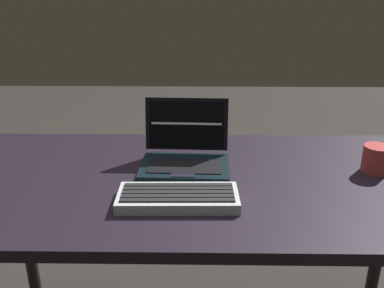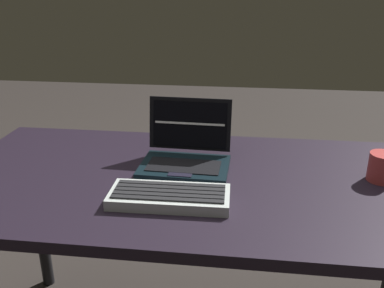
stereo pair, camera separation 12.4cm
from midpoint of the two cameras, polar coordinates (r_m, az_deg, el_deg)
desk at (r=1.24m, az=4.28°, el=-7.59°), size 1.51×0.72×0.70m
laptop_front at (r=1.27m, az=1.96°, el=-1.38°), size 0.27×0.22×0.19m
external_keyboard at (r=1.08m, az=0.18°, el=-7.30°), size 0.31×0.13×0.03m
coffee_mug at (r=1.32m, az=27.25°, el=-2.91°), size 0.12×0.08×0.08m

